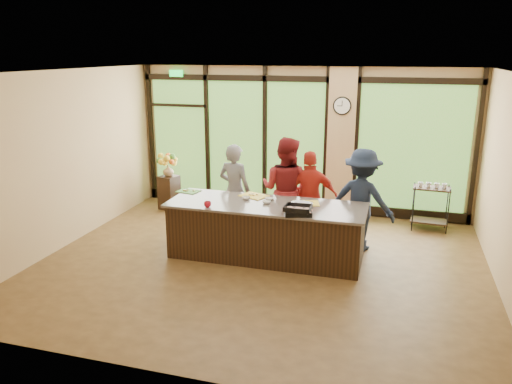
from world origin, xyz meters
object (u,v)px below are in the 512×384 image
Objects in this scene: cook_right at (362,200)px; bar_cart at (431,202)px; roasting_pan at (298,212)px; flower_stand at (169,192)px; island_base at (266,232)px; cook_left at (235,191)px.

bar_cart is at bearing -117.36° from cook_right.
roasting_pan reaches higher than bar_cart.
roasting_pan is 4.09m from flower_stand.
cook_right is at bearing 29.04° from island_base.
cook_right is 4.38× the size of roasting_pan.
roasting_pan is (0.60, -0.40, 0.52)m from island_base.
cook_left reaches higher than flower_stand.
roasting_pan is at bearing 69.02° from cook_right.
cook_left is 0.98× the size of cook_right.
cook_right reaches higher than flower_stand.
bar_cart reaches higher than island_base.
cook_left is (-0.81, 0.82, 0.42)m from island_base.
cook_left is at bearing 14.02° from cook_right.
island_base is 1.81× the size of cook_left.
roasting_pan is at bearing 150.88° from cook_left.
bar_cart is at bearing 39.03° from island_base.
cook_right reaches higher than cook_left.
bar_cart is at bearing 15.54° from flower_stand.
island_base is 1.23m from cook_left.
bar_cart is (3.45, 1.32, -0.30)m from cook_left.
bar_cart is (2.04, 2.54, -0.40)m from roasting_pan.
cook_left is 2.25m from flower_stand.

